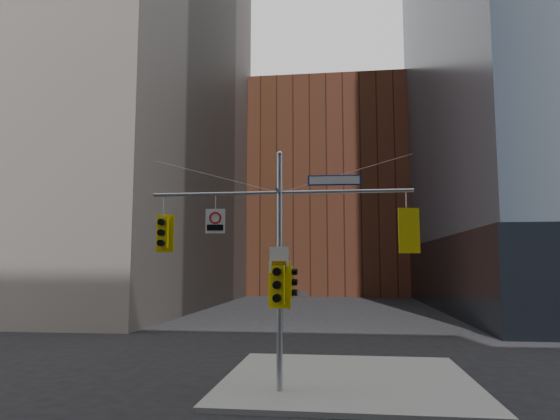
% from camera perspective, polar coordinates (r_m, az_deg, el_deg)
% --- Properties ---
extents(ground, '(160.00, 160.00, 0.00)m').
position_cam_1_polar(ground, '(13.62, -1.20, -22.52)').
color(ground, black).
rests_on(ground, ground).
extents(sidewalk_corner, '(8.00, 8.00, 0.15)m').
position_cam_1_polar(sidewalk_corner, '(17.35, 7.77, -18.66)').
color(sidewalk_corner, gray).
rests_on(sidewalk_corner, ground).
extents(brick_midrise, '(26.00, 20.00, 28.00)m').
position_cam_1_polar(brick_midrise, '(71.70, 5.62, 1.89)').
color(brick_midrise, brown).
rests_on(brick_midrise, ground).
extents(signal_assembly, '(8.00, 0.80, 7.30)m').
position_cam_1_polar(signal_assembly, '(15.07, -0.05, -3.98)').
color(signal_assembly, '#989BA1').
rests_on(signal_assembly, ground).
extents(traffic_light_west_arm, '(0.57, 0.45, 1.20)m').
position_cam_1_polar(traffic_light_west_arm, '(15.98, -13.20, -2.57)').
color(traffic_light_west_arm, yellow).
rests_on(traffic_light_west_arm, ground).
extents(traffic_light_east_arm, '(0.62, 0.57, 1.32)m').
position_cam_1_polar(traffic_light_east_arm, '(15.08, 14.31, -2.32)').
color(traffic_light_east_arm, yellow).
rests_on(traffic_light_east_arm, ground).
extents(traffic_light_pole_side, '(0.38, 0.32, 0.92)m').
position_cam_1_polar(traffic_light_pole_side, '(15.03, 1.17, -8.25)').
color(traffic_light_pole_side, yellow).
rests_on(traffic_light_pole_side, ground).
extents(traffic_light_pole_front, '(0.67, 0.55, 1.40)m').
position_cam_1_polar(traffic_light_pole_front, '(14.80, -0.18, -8.53)').
color(traffic_light_pole_front, yellow).
rests_on(traffic_light_pole_front, ground).
extents(street_sign_blade, '(1.60, 0.11, 0.31)m').
position_cam_1_polar(street_sign_blade, '(15.16, 6.23, 3.40)').
color(street_sign_blade, navy).
rests_on(street_sign_blade, ground).
extents(regulatory_sign_arm, '(0.61, 0.10, 0.76)m').
position_cam_1_polar(regulatory_sign_arm, '(15.48, -7.41, -1.17)').
color(regulatory_sign_arm, silver).
rests_on(regulatory_sign_arm, ground).
extents(regulatory_sign_pole, '(0.59, 0.05, 0.77)m').
position_cam_1_polar(regulatory_sign_pole, '(14.94, -0.11, -5.77)').
color(regulatory_sign_pole, silver).
rests_on(regulatory_sign_pole, ground).
extents(street_blade_ew, '(0.73, 0.07, 0.15)m').
position_cam_1_polar(street_blade_ew, '(15.04, 1.68, -9.53)').
color(street_blade_ew, silver).
rests_on(street_blade_ew, ground).
extents(street_blade_ns, '(0.13, 0.75, 0.15)m').
position_cam_1_polar(street_blade_ns, '(15.54, 0.16, -9.95)').
color(street_blade_ns, '#145926').
rests_on(street_blade_ns, ground).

